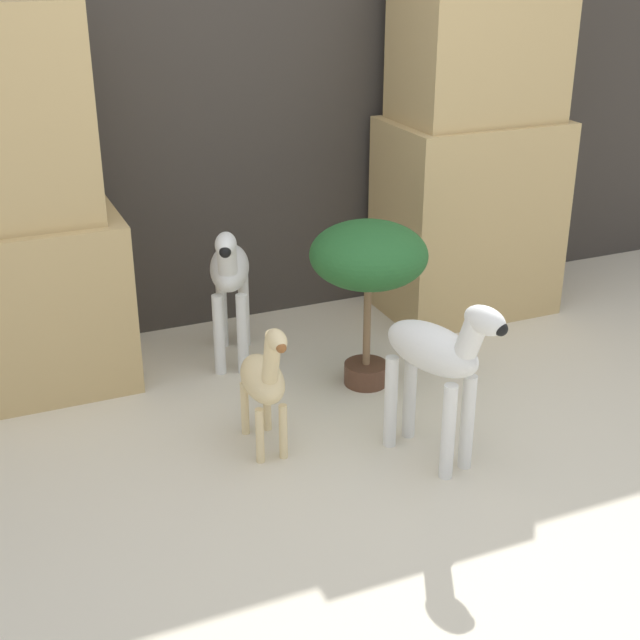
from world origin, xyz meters
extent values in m
plane|color=beige|center=(0.00, 0.00, 0.00)|extent=(14.00, 14.00, 0.00)
cube|color=#38332D|center=(0.00, 1.73, 1.10)|extent=(6.40, 0.08, 2.20)
cube|color=tan|center=(-1.02, 1.38, 0.35)|extent=(0.79, 0.52, 0.70)
cube|color=tan|center=(1.02, 1.38, 0.46)|extent=(0.79, 0.52, 0.92)
cube|color=tan|center=(1.02, 1.38, 1.28)|extent=(0.70, 0.46, 0.73)
cylinder|color=silver|center=(0.27, 0.15, 0.18)|extent=(0.05, 0.05, 0.35)
cylinder|color=silver|center=(0.18, 0.12, 0.18)|extent=(0.05, 0.05, 0.35)
cylinder|color=silver|center=(0.19, 0.41, 0.18)|extent=(0.05, 0.05, 0.35)
cylinder|color=silver|center=(0.10, 0.38, 0.18)|extent=(0.05, 0.05, 0.35)
ellipsoid|color=silver|center=(0.19, 0.26, 0.42)|extent=(0.27, 0.42, 0.16)
cylinder|color=silver|center=(0.24, 0.10, 0.53)|extent=(0.11, 0.14, 0.17)
ellipsoid|color=silver|center=(0.25, 0.06, 0.60)|extent=(0.13, 0.17, 0.09)
sphere|color=black|center=(0.27, 0.00, 0.59)|extent=(0.05, 0.05, 0.05)
cube|color=black|center=(0.24, 0.10, 0.54)|extent=(0.04, 0.07, 0.14)
cylinder|color=silver|center=(-0.20, 1.13, 0.18)|extent=(0.05, 0.05, 0.35)
cylinder|color=silver|center=(-0.29, 1.16, 0.18)|extent=(0.05, 0.05, 0.35)
cylinder|color=silver|center=(-0.11, 1.38, 0.18)|extent=(0.05, 0.05, 0.35)
cylinder|color=silver|center=(-0.20, 1.42, 0.18)|extent=(0.05, 0.05, 0.35)
ellipsoid|color=silver|center=(-0.20, 1.27, 0.42)|extent=(0.29, 0.42, 0.16)
cylinder|color=silver|center=(-0.26, 1.12, 0.53)|extent=(0.12, 0.14, 0.17)
ellipsoid|color=silver|center=(-0.27, 1.07, 0.60)|extent=(0.13, 0.17, 0.09)
sphere|color=black|center=(-0.29, 1.01, 0.59)|extent=(0.05, 0.05, 0.05)
cube|color=black|center=(-0.26, 1.12, 0.54)|extent=(0.04, 0.07, 0.14)
cylinder|color=beige|center=(-0.28, 0.45, 0.11)|extent=(0.03, 0.03, 0.21)
cylinder|color=beige|center=(-0.37, 0.46, 0.11)|extent=(0.03, 0.03, 0.21)
cylinder|color=beige|center=(-0.27, 0.65, 0.11)|extent=(0.03, 0.03, 0.21)
cylinder|color=beige|center=(-0.35, 0.66, 0.11)|extent=(0.03, 0.03, 0.21)
ellipsoid|color=beige|center=(-0.32, 0.55, 0.27)|extent=(0.16, 0.30, 0.14)
cylinder|color=beige|center=(-0.33, 0.43, 0.41)|extent=(0.07, 0.13, 0.23)
ellipsoid|color=beige|center=(-0.33, 0.36, 0.51)|extent=(0.07, 0.12, 0.07)
sphere|color=brown|center=(-0.34, 0.31, 0.50)|extent=(0.03, 0.03, 0.03)
cylinder|color=#513323|center=(0.23, 0.84, 0.04)|extent=(0.18, 0.18, 0.09)
cylinder|color=brown|center=(0.23, 0.84, 0.26)|extent=(0.03, 0.03, 0.35)
ellipsoid|color=#235B28|center=(0.23, 0.84, 0.56)|extent=(0.46, 0.46, 0.25)
camera|label=1|loc=(-1.23, -2.07, 1.73)|focal=50.00mm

